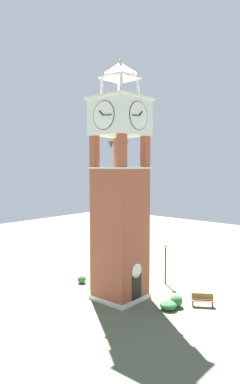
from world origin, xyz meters
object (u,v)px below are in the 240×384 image
lamp_post (166,256)px  trash_bin (111,278)px  park_bench (202,300)px  clock_tower (120,200)px

lamp_post → trash_bin: (-3.03, 3.83, -2.13)m
park_bench → trash_bin: size_ratio=1.97×
park_bench → trash_bin: park_bench is taller
trash_bin → park_bench: bearing=-85.7°
lamp_post → trash_bin: size_ratio=4.51×
clock_tower → trash_bin: (2.18, 3.02, -7.44)m
lamp_post → park_bench: bearing=-115.8°
clock_tower → lamp_post: 7.48m
clock_tower → trash_bin: bearing=54.1°
trash_bin → lamp_post: bearing=-51.7°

